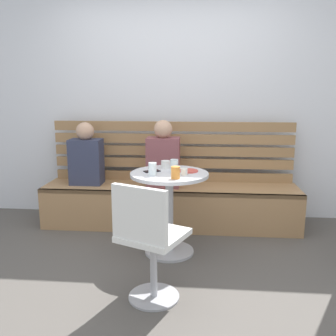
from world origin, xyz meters
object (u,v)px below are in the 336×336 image
(cup_espresso_small, at_px, (184,172))
(plate_small, at_px, (188,171))
(person_child_left, at_px, (86,157))
(cup_glass_tall, at_px, (174,166))
(phone_on_table, at_px, (152,171))
(white_chair, at_px, (148,239))
(cup_tumbler_orange, at_px, (175,173))
(cafe_table, at_px, (169,197))
(cup_water_clear, at_px, (152,169))
(cup_ceramic_white, at_px, (166,164))
(person_adult, at_px, (163,157))
(booth_bench, at_px, (170,206))

(cup_espresso_small, distance_m, plate_small, 0.14)
(person_child_left, height_order, cup_glass_tall, person_child_left)
(cup_glass_tall, bearing_deg, phone_on_table, 167.83)
(white_chair, distance_m, cup_tumbler_orange, 0.69)
(cafe_table, xyz_separation_m, cup_espresso_small, (0.13, -0.07, 0.25))
(white_chair, relative_size, phone_on_table, 6.07)
(white_chair, relative_size, plate_small, 5.00)
(cup_water_clear, relative_size, cup_glass_tall, 0.92)
(cup_water_clear, bearing_deg, phone_on_table, 99.76)
(cup_water_clear, height_order, cup_ceramic_white, cup_water_clear)
(cafe_table, distance_m, cup_glass_tall, 0.28)
(person_child_left, xyz_separation_m, plate_small, (1.12, -0.64, 0.01))
(person_adult, relative_size, person_child_left, 1.05)
(white_chair, xyz_separation_m, cup_water_clear, (-0.06, 0.69, 0.33))
(cafe_table, distance_m, person_child_left, 1.21)
(white_chair, height_order, plate_small, white_chair)
(booth_bench, height_order, cup_ceramic_white, cup_ceramic_white)
(white_chair, height_order, phone_on_table, white_chair)
(cafe_table, distance_m, phone_on_table, 0.28)
(person_adult, distance_m, phone_on_table, 0.63)
(booth_bench, xyz_separation_m, cup_glass_tall, (0.09, -0.70, 0.58))
(booth_bench, height_order, plate_small, plate_small)
(phone_on_table, bearing_deg, booth_bench, -41.05)
(cafe_table, xyz_separation_m, cup_glass_tall, (0.04, -0.01, 0.28))
(cafe_table, relative_size, cup_ceramic_white, 9.25)
(cafe_table, xyz_separation_m, phone_on_table, (-0.16, 0.03, 0.23))
(white_chair, xyz_separation_m, phone_on_table, (-0.09, 0.84, 0.28))
(cup_tumbler_orange, bearing_deg, cup_glass_tall, 96.94)
(cup_ceramic_white, xyz_separation_m, cup_tumbler_orange, (0.11, -0.40, 0.02))
(booth_bench, distance_m, cup_glass_tall, 0.91)
(person_adult, xyz_separation_m, plate_small, (0.28, -0.60, -0.01))
(person_child_left, relative_size, cup_water_clear, 6.08)
(cup_espresso_small, xyz_separation_m, cup_tumbler_orange, (-0.06, -0.15, 0.02))
(booth_bench, relative_size, white_chair, 3.18)
(white_chair, xyz_separation_m, person_child_left, (-0.89, 1.51, 0.27))
(cup_glass_tall, bearing_deg, cup_water_clear, -148.89)
(cup_ceramic_white, distance_m, phone_on_table, 0.19)
(booth_bench, bearing_deg, cup_water_clear, -95.76)
(white_chair, distance_m, person_child_left, 1.78)
(person_child_left, bearing_deg, cup_tumbler_orange, -41.87)
(cup_espresso_small, xyz_separation_m, phone_on_table, (-0.29, 0.10, -0.02))
(person_adult, height_order, cup_espresso_small, person_adult)
(person_adult, distance_m, cup_ceramic_white, 0.48)
(person_child_left, distance_m, cup_espresso_small, 1.34)
(person_adult, relative_size, phone_on_table, 5.01)
(person_adult, height_order, phone_on_table, person_adult)
(white_chair, bearing_deg, cup_water_clear, 95.06)
(phone_on_table, bearing_deg, plate_small, -116.00)
(booth_bench, xyz_separation_m, person_child_left, (-0.91, 0.02, 0.51))
(person_child_left, height_order, plate_small, person_child_left)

